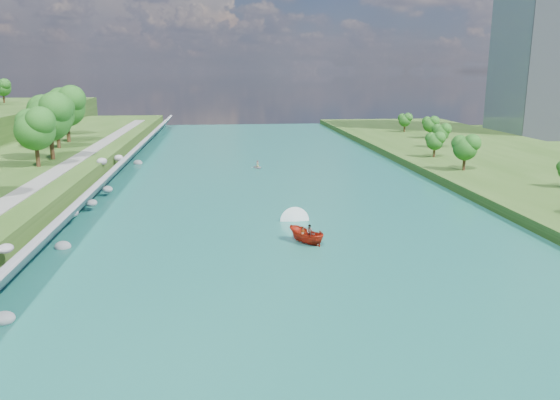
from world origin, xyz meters
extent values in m
plane|color=#2D5119|center=(0.00, 0.00, 0.00)|extent=(260.00, 260.00, 0.00)
cube|color=#1B6863|center=(0.00, 20.00, 0.05)|extent=(55.00, 240.00, 0.10)
cube|color=slate|center=(-25.85, 20.00, 1.80)|extent=(3.54, 236.00, 4.05)
ellipsoid|color=gray|center=(-24.24, -13.73, 0.41)|extent=(1.68, 1.50, 1.05)
ellipsoid|color=gray|center=(-26.84, -5.32, 3.15)|extent=(1.37, 1.64, 0.79)
ellipsoid|color=gray|center=(-24.77, 3.98, 0.20)|extent=(1.71, 1.64, 1.21)
ellipsoid|color=gray|center=(-26.01, 12.92, 1.55)|extent=(1.65, 1.77, 0.92)
ellipsoid|color=gray|center=(-25.25, 19.87, 1.13)|extent=(1.47, 1.88, 0.95)
ellipsoid|color=gray|center=(-24.90, 28.69, 1.08)|extent=(1.54, 1.64, 1.08)
ellipsoid|color=gray|center=(-27.64, 39.29, 3.62)|extent=(1.68, 2.04, 1.21)
ellipsoid|color=gray|center=(-26.60, 48.77, 2.70)|extent=(1.67, 1.58, 1.21)
ellipsoid|color=gray|center=(-24.63, 57.95, 0.22)|extent=(1.79, 1.88, 1.32)
cube|color=gray|center=(-32.50, 20.00, 3.55)|extent=(3.00, 200.00, 0.10)
cube|color=gray|center=(82.50, 95.00, 30.00)|extent=(22.00, 22.00, 60.00)
ellipsoid|color=#195416|center=(-36.67, 35.89, 8.96)|extent=(6.55, 6.55, 10.92)
ellipsoid|color=#195416|center=(-36.60, 43.40, 10.09)|extent=(7.91, 7.91, 13.18)
ellipsoid|color=#195416|center=(-39.50, 57.75, 9.46)|extent=(7.16, 7.16, 11.93)
ellipsoid|color=#195416|center=(-40.07, 67.32, 10.39)|extent=(8.27, 8.27, 13.79)
ellipsoid|color=#195416|center=(-43.97, 81.11, 9.84)|extent=(7.61, 7.61, 12.68)
ellipsoid|color=#195416|center=(33.67, 36.07, 5.17)|extent=(4.40, 4.40, 7.34)
ellipsoid|color=#195416|center=(34.23, 50.90, 4.48)|extent=(3.57, 3.57, 5.96)
ellipsoid|color=#195416|center=(41.24, 64.76, 4.68)|extent=(3.82, 3.82, 6.36)
ellipsoid|color=#195416|center=(45.23, 81.58, 4.81)|extent=(3.97, 3.97, 6.62)
ellipsoid|color=#195416|center=(43.85, 97.05, 4.60)|extent=(3.72, 3.72, 6.20)
ellipsoid|color=#195416|center=(-72.09, 120.81, 13.14)|extent=(4.97, 4.97, 8.28)
imported|color=#A91F0D|center=(0.88, 2.78, 1.01)|extent=(4.30, 4.83, 1.83)
imported|color=#66605B|center=(0.48, 2.38, 1.23)|extent=(0.57, 0.38, 1.57)
imported|color=#66605B|center=(1.38, 3.28, 1.23)|extent=(0.93, 0.85, 1.56)
cube|color=white|center=(0.88, 5.78, 0.13)|extent=(0.90, 5.00, 0.06)
imported|color=#989AA0|center=(-1.04, 50.10, 0.38)|extent=(2.56, 3.09, 0.55)
imported|color=#66605B|center=(-1.04, 50.10, 0.96)|extent=(0.67, 0.51, 1.22)
camera|label=1|loc=(-8.02, -52.76, 18.13)|focal=35.00mm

